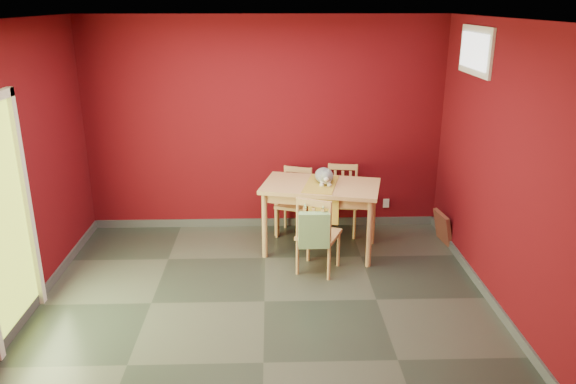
{
  "coord_description": "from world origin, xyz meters",
  "views": [
    {
      "loc": [
        0.08,
        -4.95,
        2.86
      ],
      "look_at": [
        0.25,
        0.45,
        1.0
      ],
      "focal_mm": 35.0,
      "sensor_mm": 36.0,
      "label": 1
    }
  ],
  "objects_px": {
    "chair_far_left": "(295,201)",
    "picture_frame": "(443,228)",
    "chair_near": "(317,233)",
    "chair_far_right": "(342,199)",
    "tote_bag": "(314,230)",
    "dining_table": "(321,193)",
    "cat": "(324,173)"
  },
  "relations": [
    {
      "from": "chair_far_left",
      "to": "picture_frame",
      "type": "relative_size",
      "value": 2.13
    },
    {
      "from": "chair_near",
      "to": "chair_far_right",
      "type": "bearing_deg",
      "value": 70.3
    },
    {
      "from": "chair_near",
      "to": "tote_bag",
      "type": "bearing_deg",
      "value": -104.53
    },
    {
      "from": "picture_frame",
      "to": "chair_near",
      "type": "bearing_deg",
      "value": -155.38
    },
    {
      "from": "chair_far_right",
      "to": "tote_bag",
      "type": "bearing_deg",
      "value": -108.92
    },
    {
      "from": "dining_table",
      "to": "chair_near",
      "type": "height_order",
      "value": "chair_near"
    },
    {
      "from": "chair_far_right",
      "to": "cat",
      "type": "relative_size",
      "value": 1.95
    },
    {
      "from": "dining_table",
      "to": "tote_bag",
      "type": "relative_size",
      "value": 3.26
    },
    {
      "from": "cat",
      "to": "picture_frame",
      "type": "bearing_deg",
      "value": 11.21
    },
    {
      "from": "tote_bag",
      "to": "cat",
      "type": "relative_size",
      "value": 1.01
    },
    {
      "from": "picture_frame",
      "to": "chair_far_right",
      "type": "bearing_deg",
      "value": 162.55
    },
    {
      "from": "dining_table",
      "to": "picture_frame",
      "type": "height_order",
      "value": "dining_table"
    },
    {
      "from": "chair_far_right",
      "to": "tote_bag",
      "type": "height_order",
      "value": "chair_far_right"
    },
    {
      "from": "chair_near",
      "to": "tote_bag",
      "type": "distance_m",
      "value": 0.25
    },
    {
      "from": "tote_bag",
      "to": "picture_frame",
      "type": "height_order",
      "value": "tote_bag"
    },
    {
      "from": "dining_table",
      "to": "tote_bag",
      "type": "bearing_deg",
      "value": -99.87
    },
    {
      "from": "chair_far_left",
      "to": "chair_far_right",
      "type": "relative_size",
      "value": 0.97
    },
    {
      "from": "chair_near",
      "to": "cat",
      "type": "relative_size",
      "value": 1.99
    },
    {
      "from": "cat",
      "to": "chair_far_right",
      "type": "bearing_deg",
      "value": 67.29
    },
    {
      "from": "dining_table",
      "to": "picture_frame",
      "type": "bearing_deg",
      "value": 6.52
    },
    {
      "from": "cat",
      "to": "tote_bag",
      "type": "bearing_deg",
      "value": -93.93
    },
    {
      "from": "chair_far_left",
      "to": "dining_table",
      "type": "bearing_deg",
      "value": -62.46
    },
    {
      "from": "dining_table",
      "to": "cat",
      "type": "distance_m",
      "value": 0.24
    },
    {
      "from": "chair_far_right",
      "to": "cat",
      "type": "distance_m",
      "value": 0.74
    },
    {
      "from": "chair_far_left",
      "to": "chair_near",
      "type": "xyz_separation_m",
      "value": [
        0.2,
        -1.1,
        0.02
      ]
    },
    {
      "from": "chair_far_right",
      "to": "picture_frame",
      "type": "xyz_separation_m",
      "value": [
        1.21,
        -0.38,
        -0.25
      ]
    },
    {
      "from": "dining_table",
      "to": "tote_bag",
      "type": "height_order",
      "value": "tote_bag"
    },
    {
      "from": "dining_table",
      "to": "chair_far_left",
      "type": "distance_m",
      "value": 0.67
    },
    {
      "from": "dining_table",
      "to": "chair_near",
      "type": "distance_m",
      "value": 0.63
    },
    {
      "from": "chair_far_right",
      "to": "chair_near",
      "type": "bearing_deg",
      "value": -109.7
    },
    {
      "from": "chair_far_right",
      "to": "chair_near",
      "type": "distance_m",
      "value": 1.19
    },
    {
      "from": "chair_far_right",
      "to": "tote_bag",
      "type": "distance_m",
      "value": 1.41
    }
  ]
}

